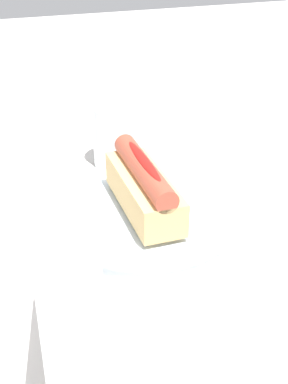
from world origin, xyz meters
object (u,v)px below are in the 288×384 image
object	(u,v)px
water_glass	(117,138)
napkin_box	(75,307)
serving_bowl	(144,218)
hotdog_front	(144,186)

from	to	relation	value
water_glass	napkin_box	world-z (taller)	napkin_box
serving_bowl	hotdog_front	xyz separation A→B (m)	(0.00, 0.00, 0.04)
hotdog_front	napkin_box	world-z (taller)	napkin_box
serving_bowl	hotdog_front	bearing A→B (deg)	71.57
serving_bowl	water_glass	xyz separation A→B (m)	(0.18, -0.02, 0.02)
hotdog_front	napkin_box	distance (m)	0.22
hotdog_front	water_glass	xyz separation A→B (m)	(0.18, -0.02, -0.02)
water_glass	napkin_box	xyz separation A→B (m)	(-0.37, 0.13, 0.04)
hotdog_front	water_glass	distance (m)	0.19
napkin_box	serving_bowl	bearing A→B (deg)	-20.26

